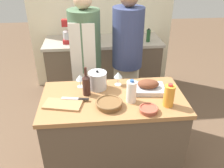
{
  "coord_description": "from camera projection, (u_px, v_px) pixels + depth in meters",
  "views": [
    {
      "loc": [
        -0.18,
        -1.8,
        2.03
      ],
      "look_at": [
        0.0,
        0.1,
        0.95
      ],
      "focal_mm": 38.0,
      "sensor_mm": 36.0,
      "label": 1
    }
  ],
  "objects": [
    {
      "name": "stand_mixer",
      "position": [
        69.0,
        33.0,
        3.29
      ],
      "size": [
        0.18,
        0.14,
        0.33
      ],
      "color": "#B22323",
      "rests_on": "back_counter"
    },
    {
      "name": "mixing_bowl",
      "position": [
        149.0,
        109.0,
        1.95
      ],
      "size": [
        0.16,
        0.16,
        0.04
      ],
      "color": "#A84C38",
      "rests_on": "kitchen_island"
    },
    {
      "name": "stock_pot",
      "position": [
        98.0,
        80.0,
        2.25
      ],
      "size": [
        0.18,
        0.18,
        0.19
      ],
      "color": "#B7B7BC",
      "rests_on": "kitchen_island"
    },
    {
      "name": "condiment_bottle_tall",
      "position": [
        123.0,
        38.0,
        3.31
      ],
      "size": [
        0.05,
        0.05,
        0.17
      ],
      "color": "maroon",
      "rests_on": "back_counter"
    },
    {
      "name": "juice_jug",
      "position": [
        169.0,
        96.0,
        1.99
      ],
      "size": [
        0.09,
        0.09,
        0.21
      ],
      "color": "orange",
      "rests_on": "kitchen_island"
    },
    {
      "name": "back_counter",
      "position": [
        104.0,
        67.0,
        3.68
      ],
      "size": [
        1.7,
        0.6,
        0.88
      ],
      "color": "brown",
      "rests_on": "ground_plane"
    },
    {
      "name": "cutting_board",
      "position": [
        63.0,
        104.0,
        2.04
      ],
      "size": [
        0.35,
        0.23,
        0.02
      ],
      "color": "#AD7F51",
      "rests_on": "kitchen_island"
    },
    {
      "name": "kitchen_island",
      "position": [
        113.0,
        133.0,
        2.37
      ],
      "size": [
        1.3,
        0.68,
        0.87
      ],
      "color": "brown",
      "rests_on": "ground_plane"
    },
    {
      "name": "condiment_bottle_short",
      "position": [
        148.0,
        36.0,
        3.36
      ],
      "size": [
        0.06,
        0.06,
        0.19
      ],
      "color": "#234C28",
      "rests_on": "back_counter"
    },
    {
      "name": "wine_glass_left",
      "position": [
        80.0,
        78.0,
        2.27
      ],
      "size": [
        0.08,
        0.08,
        0.13
      ],
      "color": "silver",
      "rests_on": "kitchen_island"
    },
    {
      "name": "wine_glass_right",
      "position": [
        118.0,
        75.0,
        2.3
      ],
      "size": [
        0.08,
        0.08,
        0.14
      ],
      "color": "silver",
      "rests_on": "kitchen_island"
    },
    {
      "name": "wicker_basket",
      "position": [
        109.0,
        103.0,
        2.01
      ],
      "size": [
        0.23,
        0.23,
        0.05
      ],
      "color": "brown",
      "rests_on": "kitchen_island"
    },
    {
      "name": "person_cook_guest",
      "position": [
        127.0,
        56.0,
        2.79
      ],
      "size": [
        0.35,
        0.35,
        1.7
      ],
      "rotation": [
        0.0,
        0.0,
        -0.32
      ],
      "color": "beige",
      "rests_on": "ground_plane"
    },
    {
      "name": "condiment_bottle_extra",
      "position": [
        97.0,
        36.0,
        3.36
      ],
      "size": [
        0.06,
        0.06,
        0.19
      ],
      "color": "#234C28",
      "rests_on": "back_counter"
    },
    {
      "name": "person_cook_aproned",
      "position": [
        86.0,
        58.0,
        2.78
      ],
      "size": [
        0.36,
        0.37,
        1.68
      ],
      "rotation": [
        0.0,
        0.0,
        -0.15
      ],
      "color": "beige",
      "rests_on": "ground_plane"
    },
    {
      "name": "ground_plane",
      "position": [
        113.0,
        164.0,
        2.58
      ],
      "size": [
        12.0,
        12.0,
        0.0
      ],
      "primitive_type": "plane",
      "color": "brown"
    },
    {
      "name": "roasting_pan",
      "position": [
        148.0,
        87.0,
        2.23
      ],
      "size": [
        0.33,
        0.25,
        0.12
      ],
      "color": "#BCBCC1",
      "rests_on": "kitchen_island"
    },
    {
      "name": "wine_bottle_green",
      "position": [
        86.0,
        84.0,
        2.14
      ],
      "size": [
        0.07,
        0.07,
        0.28
      ],
      "color": "#381E19",
      "rests_on": "kitchen_island"
    },
    {
      "name": "milk_jug",
      "position": [
        131.0,
        92.0,
        2.05
      ],
      "size": [
        0.09,
        0.09,
        0.21
      ],
      "color": "white",
      "rests_on": "kitchen_island"
    },
    {
      "name": "knife_chef",
      "position": [
        76.0,
        99.0,
        2.09
      ],
      "size": [
        0.25,
        0.07,
        0.01
      ],
      "color": "#B7B7BC",
      "rests_on": "cutting_board"
    },
    {
      "name": "back_wall",
      "position": [
        101.0,
        7.0,
        3.57
      ],
      "size": [
        2.2,
        0.1,
        2.55
      ],
      "color": "beige",
      "rests_on": "ground_plane"
    }
  ]
}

